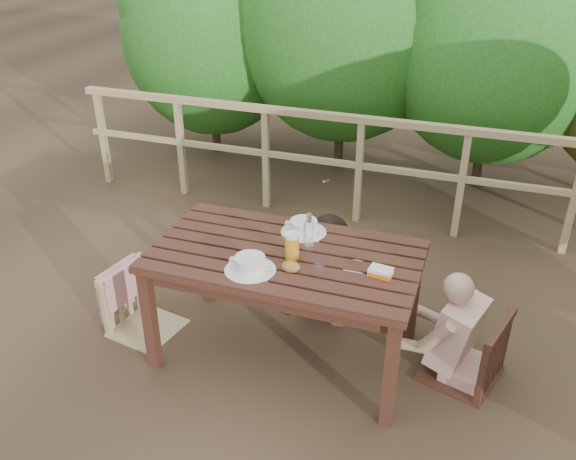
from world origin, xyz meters
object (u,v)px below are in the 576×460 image
(bread_roll, at_px, (291,267))
(soup_near, at_px, (250,264))
(chair_left, at_px, (141,277))
(bottle, at_px, (309,234))
(woman, at_px, (336,230))
(beer_glass, at_px, (292,246))
(tumbler, at_px, (319,271))
(diner_right, at_px, (478,300))
(table, at_px, (285,305))
(chair_far, at_px, (334,252))
(butter_tub, at_px, (381,273))
(soup_far, at_px, (304,227))
(chair_right, at_px, (470,317))

(bread_roll, bearing_deg, soup_near, -160.06)
(chair_left, xyz_separation_m, bottle, (1.12, 0.16, 0.46))
(woman, relative_size, beer_glass, 6.72)
(beer_glass, xyz_separation_m, tumbler, (0.21, -0.14, -0.05))
(diner_right, bearing_deg, beer_glass, 116.68)
(table, distance_m, tumbler, 0.52)
(bottle, relative_size, tumbler, 3.52)
(soup_near, distance_m, beer_glass, 0.29)
(table, relative_size, bottle, 6.04)
(chair_far, xyz_separation_m, butter_tub, (0.46, -0.73, 0.37))
(beer_glass, bearing_deg, soup_far, 95.31)
(chair_left, xyz_separation_m, soup_near, (0.87, -0.16, 0.37))
(diner_right, distance_m, soup_near, 1.36)
(chair_far, xyz_separation_m, diner_right, (1.02, -0.52, 0.17))
(bread_roll, bearing_deg, beer_glass, 106.12)
(chair_right, height_order, soup_near, chair_right)
(diner_right, bearing_deg, table, 114.68)
(chair_right, relative_size, diner_right, 0.77)
(soup_far, distance_m, butter_tub, 0.67)
(table, distance_m, diner_right, 1.18)
(woman, height_order, bottle, woman)
(beer_glass, height_order, bottle, bottle)
(chair_right, bearing_deg, chair_left, -66.33)
(beer_glass, relative_size, tumbler, 2.28)
(chair_left, height_order, diner_right, diner_right)
(bread_roll, height_order, butter_tub, bread_roll)
(bread_roll, bearing_deg, tumbler, 0.49)
(chair_left, relative_size, chair_right, 0.96)
(butter_tub, bearing_deg, chair_far, 129.48)
(chair_right, height_order, tumbler, chair_right)
(tumbler, bearing_deg, bottle, 120.23)
(chair_right, relative_size, beer_glass, 5.15)
(chair_left, relative_size, butter_tub, 6.46)
(soup_near, relative_size, tumbler, 3.93)
(woman, xyz_separation_m, soup_near, (-0.26, -0.95, 0.22))
(soup_near, xyz_separation_m, soup_far, (0.15, 0.53, -0.00))
(beer_glass, bearing_deg, chair_left, -176.67)
(diner_right, height_order, bread_roll, diner_right)
(chair_left, bearing_deg, chair_far, -45.48)
(chair_right, relative_size, tumbler, 11.75)
(soup_near, distance_m, butter_tub, 0.75)
(soup_near, distance_m, bread_roll, 0.24)
(tumbler, bearing_deg, diner_right, 19.98)
(chair_left, distance_m, diner_right, 2.17)
(chair_right, xyz_separation_m, butter_tub, (-0.52, -0.21, 0.33))
(chair_right, distance_m, butter_tub, 0.66)
(chair_far, relative_size, soup_far, 2.82)
(chair_right, bearing_deg, bottle, -67.74)
(diner_right, xyz_separation_m, soup_far, (-1.13, 0.13, 0.22))
(bread_roll, xyz_separation_m, beer_glass, (-0.04, 0.14, 0.05))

